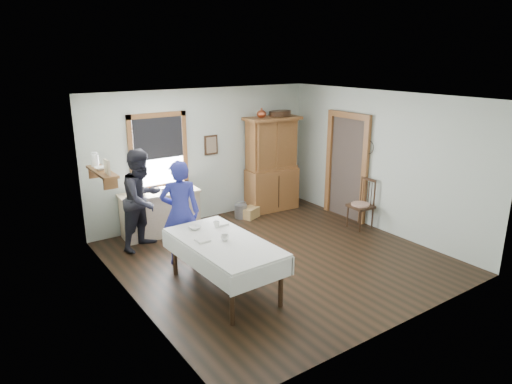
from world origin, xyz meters
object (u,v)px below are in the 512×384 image
Objects in this scene: work_counter at (160,213)px; woman_blue at (180,217)px; dining_table at (224,265)px; wicker_basket at (250,213)px; spindle_chair at (361,204)px; china_hutch at (272,164)px; figure_dark at (143,203)px; pail at (241,211)px.

woman_blue reaches higher than work_counter.
wicker_basket is at bearing 49.06° from dining_table.
spindle_chair is 2.31m from wicker_basket.
wicker_basket is (1.92, -0.21, -0.31)m from work_counter.
china_hutch is 1.24× the size of figure_dark.
woman_blue is 0.97× the size of figure_dark.
figure_dark is at bearing -175.26° from wicker_basket.
wicker_basket is at bearing -1.84° from work_counter.
work_counter is at bearing -74.69° from woman_blue.
work_counter is 0.92× the size of woman_blue.
work_counter is at bearing 87.44° from dining_table.
wicker_basket is at bearing -159.33° from china_hutch.
work_counter is 3.97× the size of wicker_basket.
china_hutch is 1.27× the size of woman_blue.
woman_blue is at bearing -150.06° from china_hutch.
dining_table is (-2.77, -2.56, -0.64)m from china_hutch.
dining_table is 2.23m from figure_dark.
figure_dark is (-2.25, -0.31, 0.69)m from pail.
pail is at bearing 52.63° from dining_table.
wicker_basket is 0.23× the size of woman_blue.
china_hutch reaches higher than work_counter.
figure_dark is at bearing 99.67° from dining_table.
dining_table is 5.20× the size of wicker_basket.
spindle_chair is at bearing -49.51° from wicker_basket.
spindle_chair is (3.40, -1.94, 0.08)m from work_counter.
figure_dark reaches higher than dining_table.
pail is 2.37m from figure_dark.
figure_dark is (-3.88, 1.53, 0.33)m from spindle_chair.
china_hutch is 2.05× the size of spindle_chair.
work_counter is 5.14× the size of pail.
work_counter is 0.72× the size of china_hutch.
figure_dark reaches higher than woman_blue.
work_counter is 0.76× the size of dining_table.
china_hutch reaches higher than dining_table.
dining_table is at bearing 119.36° from woman_blue.
dining_table reaches higher than pail.
dining_table is at bearing -132.81° from china_hutch.
dining_table is at bearing -127.37° from pail.
spindle_chair reaches higher than pail.
woman_blue is (-0.10, 1.19, 0.42)m from dining_table.
pail is 0.18× the size of woman_blue.
pail is (1.88, 2.46, -0.24)m from dining_table.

